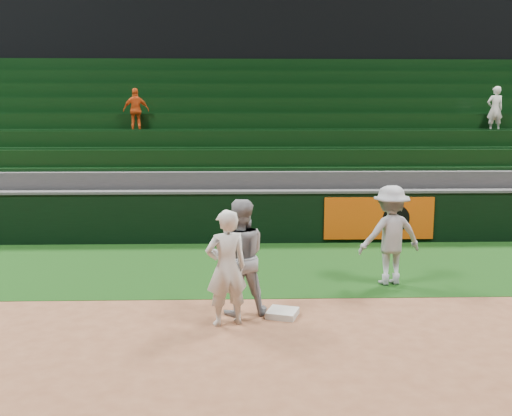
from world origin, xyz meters
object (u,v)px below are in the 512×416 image
at_px(first_base, 282,313).
at_px(first_baseman, 226,268).
at_px(base_coach, 390,235).
at_px(baserunner, 239,257).

relative_size(first_base, first_baseman, 0.25).
distance_m(first_baseman, base_coach, 3.46).
xyz_separation_m(first_base, first_baseman, (-0.83, -0.31, 0.80)).
relative_size(first_base, base_coach, 0.24).
distance_m(baserunner, base_coach, 3.06).
relative_size(first_baseman, baserunner, 0.96).
relative_size(first_baseman, base_coach, 0.95).
bearing_deg(first_base, baserunner, 167.14).
xyz_separation_m(first_base, baserunner, (-0.65, 0.15, 0.84)).
distance_m(first_base, first_baseman, 1.19).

